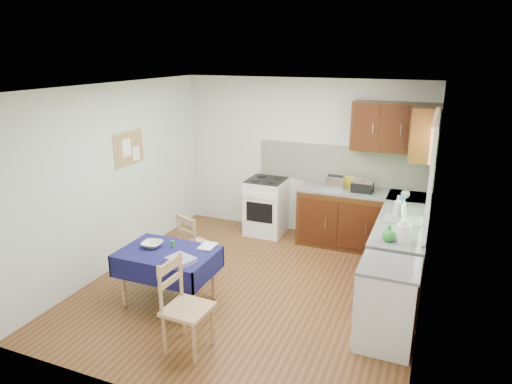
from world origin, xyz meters
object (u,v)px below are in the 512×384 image
at_px(kettle, 404,231).
at_px(chair_far, 194,244).
at_px(toaster, 335,182).
at_px(sandwich_press, 362,186).
at_px(dining_table, 168,259).
at_px(chair_near, 183,303).
at_px(dish_rack, 403,219).

bearing_deg(kettle, chair_far, -178.33).
distance_m(toaster, sandwich_press, 0.41).
distance_m(dining_table, kettle, 2.69).
bearing_deg(toaster, chair_far, -130.45).
height_order(chair_far, chair_near, chair_near).
bearing_deg(chair_far, kettle, -157.17).
xyz_separation_m(chair_far, kettle, (2.57, 0.07, 0.54)).
xyz_separation_m(chair_near, toaster, (0.77, 3.17, 0.49)).
xyz_separation_m(sandwich_press, dish_rack, (0.67, -1.03, -0.06)).
xyz_separation_m(dining_table, toaster, (1.40, 2.46, 0.44)).
relative_size(sandwich_press, kettle, 1.12).
relative_size(toaster, sandwich_press, 0.90).
bearing_deg(dining_table, toaster, 68.78).
height_order(dish_rack, kettle, kettle).
relative_size(dish_rack, kettle, 1.66).
xyz_separation_m(sandwich_press, kettle, (0.73, -1.71, 0.03)).
bearing_deg(chair_near, kettle, -50.05).
height_order(chair_near, sandwich_press, sandwich_press).
bearing_deg(toaster, dish_rack, -45.74).
xyz_separation_m(dining_table, chair_near, (0.63, -0.71, -0.05)).
bearing_deg(chair_near, toaster, -10.91).
bearing_deg(chair_near, chair_far, 28.30).
bearing_deg(sandwich_press, chair_far, -113.44).
height_order(dining_table, chair_near, chair_near).
bearing_deg(dining_table, kettle, 24.72).
bearing_deg(chair_near, dish_rack, -38.31).
distance_m(chair_far, kettle, 2.63).
relative_size(dining_table, sandwich_press, 3.61).
bearing_deg(kettle, dining_table, -163.66).
bearing_deg(dish_rack, chair_near, -144.02).
distance_m(chair_far, chair_near, 1.52).
relative_size(toaster, kettle, 1.02).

